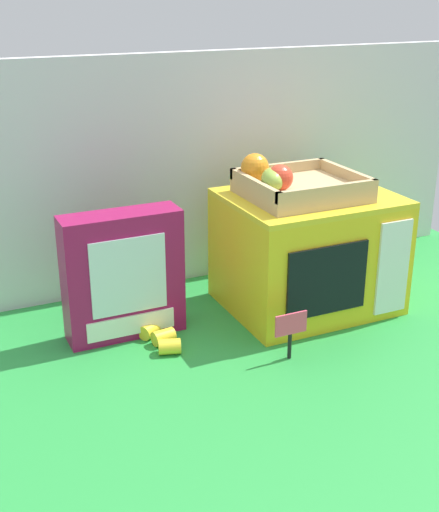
{
  "coord_description": "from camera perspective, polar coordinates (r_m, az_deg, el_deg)",
  "views": [
    {
      "loc": [
        -0.58,
        -1.26,
        0.7
      ],
      "look_at": [
        0.0,
        0.0,
        0.15
      ],
      "focal_mm": 48.21,
      "sensor_mm": 36.0,
      "label": 1
    }
  ],
  "objects": [
    {
      "name": "cookie_set_box",
      "position": [
        1.44,
        -8.0,
        -1.6
      ],
      "size": [
        0.25,
        0.08,
        0.27
      ],
      "color": "#99144C",
      "rests_on": "ground"
    },
    {
      "name": "loose_toy_banana",
      "position": [
        1.44,
        -4.88,
        -6.76
      ],
      "size": [
        0.07,
        0.13,
        0.03
      ],
      "color": "yellow",
      "rests_on": "ground"
    },
    {
      "name": "food_groups_crate",
      "position": [
        1.51,
        6.11,
        5.87
      ],
      "size": [
        0.24,
        0.22,
        0.09
      ],
      "color": "tan",
      "rests_on": "toy_microwave"
    },
    {
      "name": "ground_plane",
      "position": [
        1.55,
        0.03,
        -5.21
      ],
      "size": [
        1.7,
        1.7,
        0.0
      ],
      "primitive_type": "plane",
      "color": "green",
      "rests_on": "ground"
    },
    {
      "name": "display_back_panel",
      "position": [
        1.67,
        -3.66,
        7.0
      ],
      "size": [
        1.61,
        0.03,
        0.56
      ],
      "primitive_type": "cube",
      "color": "silver",
      "rests_on": "ground"
    },
    {
      "name": "price_sign",
      "position": [
        1.37,
        5.93,
        -6.02
      ],
      "size": [
        0.07,
        0.01,
        0.1
      ],
      "color": "black",
      "rests_on": "ground"
    },
    {
      "name": "toy_microwave",
      "position": [
        1.58,
        7.34,
        0.4
      ],
      "size": [
        0.37,
        0.3,
        0.27
      ],
      "color": "yellow",
      "rests_on": "ground"
    }
  ]
}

